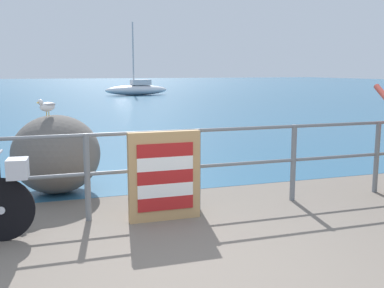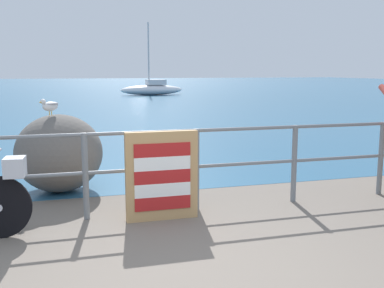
{
  "view_description": "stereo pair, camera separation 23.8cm",
  "coord_description": "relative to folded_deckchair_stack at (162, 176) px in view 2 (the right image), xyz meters",
  "views": [
    {
      "loc": [
        -1.12,
        -3.27,
        1.73
      ],
      "look_at": [
        0.73,
        2.36,
        0.77
      ],
      "focal_mm": 42.78,
      "sensor_mm": 36.0,
      "label": 1
    },
    {
      "loc": [
        -0.89,
        -3.34,
        1.73
      ],
      "look_at": [
        0.73,
        2.36,
        0.77
      ],
      "focal_mm": 42.78,
      "sensor_mm": 36.0,
      "label": 2
    }
  ],
  "objects": [
    {
      "name": "folded_deckchair_stack",
      "position": [
        0.0,
        0.0,
        0.0
      ],
      "size": [
        0.84,
        0.1,
        1.04
      ],
      "color": "tan",
      "rests_on": "ground_plane"
    },
    {
      "name": "promenade_railing",
      "position": [
        -0.18,
        0.25,
        0.12
      ],
      "size": [
        9.46,
        0.07,
        1.02
      ],
      "color": "slate",
      "rests_on": "ground_plane"
    },
    {
      "name": "seagull",
      "position": [
        -1.24,
        1.56,
        0.73
      ],
      "size": [
        0.29,
        0.28,
        0.23
      ],
      "rotation": [
        0.0,
        0.0,
        3.9
      ],
      "color": "gold",
      "rests_on": "breakwater_boulder_main"
    },
    {
      "name": "breakwater_boulder_main",
      "position": [
        -1.15,
        1.65,
        0.03
      ],
      "size": [
        1.23,
        1.29,
        1.11
      ],
      "color": "#605B56",
      "rests_on": "ground"
    },
    {
      "name": "sailboat",
      "position": [
        4.95,
        26.28,
        -0.1
      ],
      "size": [
        4.52,
        1.78,
        4.9
      ],
      "rotation": [
        0.0,
        0.0,
        3.25
      ],
      "color": "white",
      "rests_on": "sea_surface"
    },
    {
      "name": "sea_surface",
      "position": [
        -0.18,
        46.19,
        -0.52
      ],
      "size": [
        120.0,
        90.0,
        0.01
      ],
      "primitive_type": "cube",
      "color": "#285B7F",
      "rests_on": "ground_plane"
    },
    {
      "name": "ground_plane",
      "position": [
        -0.18,
        18.29,
        -0.57
      ],
      "size": [
        120.0,
        120.0,
        0.1
      ],
      "primitive_type": "cube",
      "color": "#6B6056"
    }
  ]
}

